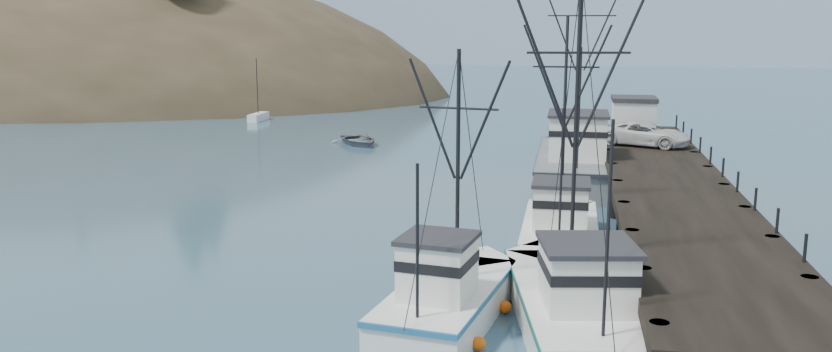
# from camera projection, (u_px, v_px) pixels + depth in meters

# --- Properties ---
(ground) EXTENTS (400.00, 400.00, 0.00)m
(ground) POSITION_uv_depth(u_px,v_px,m) (309.00, 312.00, 28.52)
(ground) COLOR #2F4F68
(ground) RESTS_ON ground
(pier) EXTENTS (6.00, 44.00, 2.00)m
(pier) POSITION_uv_depth(u_px,v_px,m) (670.00, 188.00, 41.12)
(pier) COLOR black
(pier) RESTS_ON ground
(distant_ridge) EXTENTS (360.00, 40.00, 26.00)m
(distant_ridge) POSITION_uv_depth(u_px,v_px,m) (573.00, 61.00, 190.71)
(distant_ridge) COLOR #9EB2C6
(distant_ridge) RESTS_ON ground
(distant_ridge_far) EXTENTS (180.00, 25.00, 18.00)m
(distant_ridge_far) POSITION_uv_depth(u_px,v_px,m) (381.00, 56.00, 214.15)
(distant_ridge_far) COLOR silver
(distant_ridge_far) RESTS_ON ground
(moored_sailboats) EXTENTS (22.67, 17.62, 6.35)m
(moored_sailboats) POSITION_uv_depth(u_px,v_px,m) (195.00, 107.00, 90.02)
(moored_sailboats) COLOR white
(moored_sailboats) RESTS_ON ground
(trawler_near) EXTENTS (5.61, 12.04, 12.01)m
(trawler_near) POSITION_uv_depth(u_px,v_px,m) (575.00, 300.00, 27.39)
(trawler_near) COLOR white
(trawler_near) RESTS_ON ground
(trawler_mid) EXTENTS (4.36, 9.42, 9.53)m
(trawler_mid) POSITION_uv_depth(u_px,v_px,m) (449.00, 296.00, 27.75)
(trawler_mid) COLOR white
(trawler_mid) RESTS_ON ground
(trawler_far) EXTENTS (3.38, 10.21, 10.64)m
(trawler_far) POSITION_uv_depth(u_px,v_px,m) (560.00, 228.00, 36.65)
(trawler_far) COLOR white
(trawler_far) RESTS_ON ground
(work_vessel) EXTENTS (4.90, 16.13, 13.46)m
(work_vessel) POSITION_uv_depth(u_px,v_px,m) (576.00, 162.00, 51.25)
(work_vessel) COLOR slate
(work_vessel) RESTS_ON ground
(pier_shed) EXTENTS (3.00, 3.20, 2.80)m
(pier_shed) POSITION_uv_depth(u_px,v_px,m) (633.00, 117.00, 56.18)
(pier_shed) COLOR silver
(pier_shed) RESTS_ON pier
(pickup_truck) EXTENTS (6.10, 4.40, 1.54)m
(pickup_truck) POSITION_uv_depth(u_px,v_px,m) (646.00, 134.00, 52.44)
(pickup_truck) COLOR silver
(pickup_truck) RESTS_ON pier
(motorboat) EXTENTS (5.96, 6.31, 1.06)m
(motorboat) POSITION_uv_depth(u_px,v_px,m) (359.00, 144.00, 66.05)
(motorboat) COLOR slate
(motorboat) RESTS_ON ground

